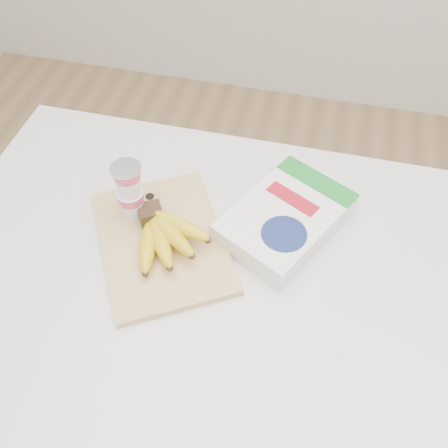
% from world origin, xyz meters
% --- Properties ---
extents(room, '(4.00, 4.00, 4.00)m').
position_xyz_m(room, '(0.00, 0.00, 1.35)').
color(room, tan).
rests_on(room, ground).
extents(table, '(1.31, 0.87, 0.98)m').
position_xyz_m(table, '(0.00, 0.00, 0.49)').
color(table, silver).
rests_on(table, ground).
extents(cutting_board, '(0.39, 0.42, 0.02)m').
position_xyz_m(cutting_board, '(-0.18, 0.07, 0.99)').
color(cutting_board, '#E4BE7D').
rests_on(cutting_board, table).
extents(bananas, '(0.18, 0.18, 0.06)m').
position_xyz_m(bananas, '(-0.18, 0.06, 1.02)').
color(bananas, '#382816').
rests_on(bananas, cutting_board).
extents(yogurt_stack, '(0.07, 0.06, 0.15)m').
position_xyz_m(yogurt_stack, '(-0.26, 0.11, 1.08)').
color(yogurt_stack, white).
rests_on(yogurt_stack, cutting_board).
extents(cereal_box, '(0.29, 0.33, 0.06)m').
position_xyz_m(cereal_box, '(0.06, 0.17, 1.01)').
color(cereal_box, white).
rests_on(cereal_box, table).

